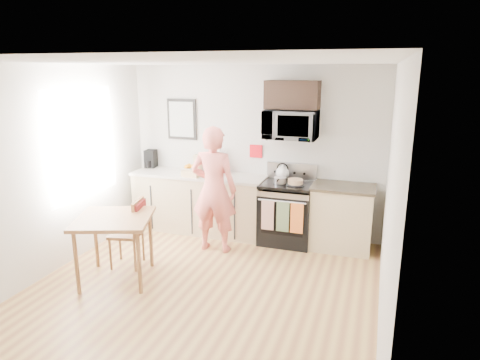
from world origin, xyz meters
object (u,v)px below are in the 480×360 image
(chair, at_px, (135,224))
(cake, at_px, (295,182))
(microwave, at_px, (291,125))
(person, at_px, (214,190))
(dining_table, at_px, (114,225))
(range, at_px, (287,214))

(chair, bearing_deg, cake, 23.93)
(chair, bearing_deg, microwave, 29.90)
(person, xyz_separation_m, cake, (1.05, 0.52, 0.07))
(cake, bearing_deg, chair, -143.73)
(dining_table, height_order, cake, cake)
(person, height_order, chair, person)
(microwave, xyz_separation_m, chair, (-1.69, -1.54, -1.17))
(microwave, xyz_separation_m, cake, (0.13, -0.20, -0.80))
(range, relative_size, cake, 4.52)
(range, relative_size, microwave, 1.53)
(microwave, bearing_deg, cake, -56.56)
(range, height_order, cake, range)
(microwave, relative_size, dining_table, 0.79)
(microwave, xyz_separation_m, person, (-0.92, -0.72, -0.86))
(dining_table, bearing_deg, person, 56.79)
(person, xyz_separation_m, chair, (-0.78, -0.82, -0.31))
(person, bearing_deg, dining_table, 54.36)
(microwave, distance_m, person, 1.45)
(range, distance_m, dining_table, 2.54)
(range, relative_size, person, 0.65)
(person, distance_m, chair, 1.17)
(person, distance_m, dining_table, 1.48)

